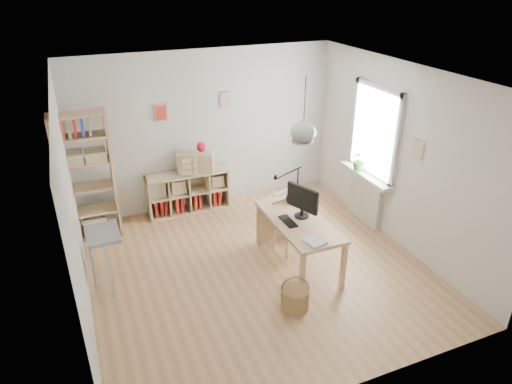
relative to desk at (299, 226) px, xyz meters
name	(u,v)px	position (x,y,z in m)	size (l,w,h in m)	color
ground	(258,268)	(-0.55, 0.15, -0.66)	(4.50, 4.50, 0.00)	tan
room_shell	(303,132)	(0.00, 0.00, 1.34)	(4.50, 4.50, 4.50)	silver
window_unit	(375,132)	(1.68, 0.75, 0.89)	(0.07, 1.16, 1.46)	white
radiator	(366,198)	(1.64, 0.75, -0.26)	(0.10, 0.80, 0.80)	silver
windowsill	(366,175)	(1.59, 0.75, 0.17)	(0.22, 1.20, 0.06)	silver
desk	(299,226)	(0.00, 0.00, 0.00)	(0.70, 1.50, 0.75)	#DBAD7D
cube_shelf	(186,194)	(-1.02, 2.23, -0.36)	(1.40, 0.38, 0.72)	#CAB885
tall_bookshelf	(85,173)	(-2.59, 1.95, 0.43)	(0.80, 0.38, 2.00)	#DBAD7D
side_table	(99,246)	(-2.59, 0.50, 0.01)	(0.40, 0.55, 0.85)	gray
chair	(287,223)	(0.05, 0.44, -0.20)	(0.46, 0.46, 0.80)	gray
wicker_basket	(295,298)	(-0.45, -0.81, -0.50)	(0.35, 0.35, 0.48)	#9E7F47
storage_chest	(295,214)	(0.50, 1.06, -0.47)	(0.75, 0.79, 0.58)	silver
monitor	(302,200)	(0.07, 0.07, 0.35)	(0.23, 0.50, 0.45)	black
keyboard	(288,221)	(-0.17, 0.00, 0.10)	(0.13, 0.35, 0.02)	black
task_lamp	(286,182)	(0.05, 0.53, 0.42)	(0.46, 0.17, 0.49)	black
yarn_ball	(291,199)	(0.11, 0.47, 0.17)	(0.15, 0.15, 0.15)	#49090C
paper_tray	(314,241)	(-0.09, -0.57, 0.11)	(0.22, 0.28, 0.03)	silver
drawer_chest	(196,162)	(-0.83, 2.19, 0.23)	(0.60, 0.27, 0.34)	#CAB885
red_vase	(201,147)	(-0.72, 2.19, 0.49)	(0.15, 0.15, 0.18)	maroon
potted_plant	(360,160)	(1.57, 0.92, 0.37)	(0.30, 0.26, 0.34)	#2C5D23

